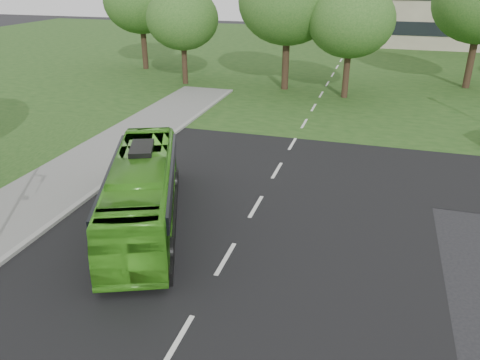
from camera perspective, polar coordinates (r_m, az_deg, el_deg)
The scene contains 7 objects.
ground at distance 14.56m, azimuth -4.31°, elevation -13.79°, with size 160.00×160.00×0.00m, color black.
street_surfaces at distance 34.89m, azimuth 8.52°, elevation 9.12°, with size 120.00×120.00×0.15m.
tree_park_a at distance 40.72m, azimuth -7.03°, elevation 18.93°, with size 5.91×5.91×7.85m.
tree_park_b at distance 38.49m, azimuth 5.86°, elevation 20.78°, with size 7.61×7.61×9.98m.
tree_park_c at distance 36.53m, azimuth 13.39°, elevation 18.39°, with size 6.25×6.25×8.31m.
tree_park_f at distance 47.98m, azimuth -12.02°, elevation 20.51°, with size 6.91×6.91×9.22m.
bus at distance 18.02m, azimuth -11.79°, elevation -1.41°, with size 2.20×9.41×2.62m, color #449F20.
Camera 1 is at (4.30, -10.65, 8.94)m, focal length 35.00 mm.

